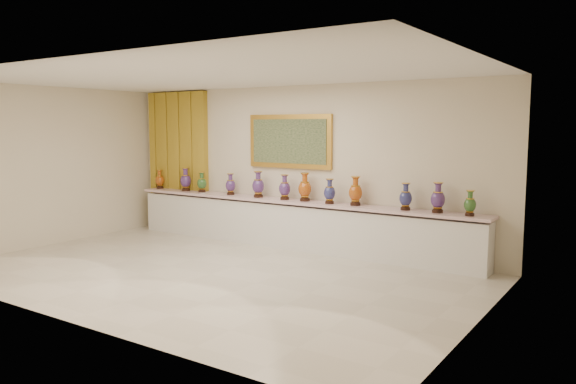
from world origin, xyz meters
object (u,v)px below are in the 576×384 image
object	(u,v)px
vase_0	(160,180)
vase_1	(186,181)
counter	(291,225)
vase_2	(202,183)

from	to	relation	value
vase_0	vase_1	world-z (taller)	vase_1
counter	vase_0	world-z (taller)	vase_0
counter	vase_1	size ratio (longest dim) A/B	14.89
vase_0	vase_2	distance (m)	1.23
vase_1	vase_2	size ratio (longest dim) A/B	1.18
vase_0	vase_1	distance (m)	0.80
vase_0	vase_2	world-z (taller)	vase_2
counter	vase_2	xyz separation A→B (m)	(-2.22, 0.01, 0.65)
counter	vase_1	xyz separation A→B (m)	(-2.65, -0.01, 0.68)
vase_2	vase_1	bearing A→B (deg)	-177.38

